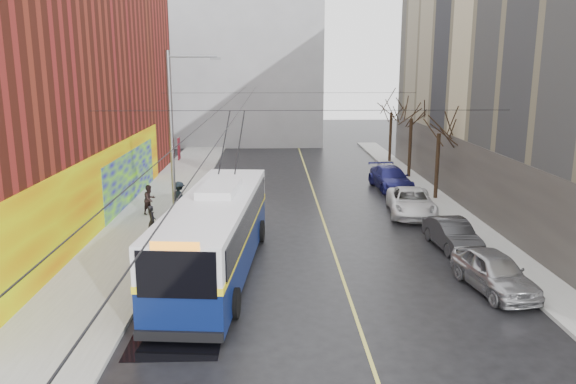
% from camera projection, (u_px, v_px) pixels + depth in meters
% --- Properties ---
extents(ground, '(140.00, 140.00, 0.00)m').
position_uv_depth(ground, '(310.00, 309.00, 19.49)').
color(ground, black).
rests_on(ground, ground).
extents(sidewalk_left, '(4.00, 60.00, 0.15)m').
position_uv_depth(sidewalk_left, '(151.00, 218.00, 30.94)').
color(sidewalk_left, gray).
rests_on(sidewalk_left, ground).
extents(sidewalk_right, '(2.00, 60.00, 0.15)m').
position_uv_depth(sidewalk_right, '(456.00, 215.00, 31.44)').
color(sidewalk_right, gray).
rests_on(sidewalk_right, ground).
extents(lane_line, '(0.12, 50.00, 0.01)m').
position_uv_depth(lane_line, '(319.00, 209.00, 33.18)').
color(lane_line, '#BFB74C').
rests_on(lane_line, ground).
extents(building_left, '(12.11, 36.00, 14.00)m').
position_uv_depth(building_left, '(7.00, 89.00, 31.13)').
color(building_left, '#5F1E13').
rests_on(building_left, ground).
extents(building_far, '(20.50, 12.10, 18.00)m').
position_uv_depth(building_far, '(228.00, 59.00, 61.20)').
color(building_far, gray).
rests_on(building_far, ground).
extents(streetlight_pole, '(2.65, 0.60, 9.00)m').
position_uv_depth(streetlight_pole, '(175.00, 136.00, 28.00)').
color(streetlight_pole, slate).
rests_on(streetlight_pole, ground).
extents(catenary_wires, '(18.00, 60.00, 0.22)m').
position_uv_depth(catenary_wires, '(250.00, 101.00, 32.44)').
color(catenary_wires, black).
extents(tree_near, '(3.20, 3.20, 6.40)m').
position_uv_depth(tree_near, '(440.00, 121.00, 34.26)').
color(tree_near, black).
rests_on(tree_near, ground).
extents(tree_mid, '(3.20, 3.20, 6.68)m').
position_uv_depth(tree_mid, '(412.00, 108.00, 41.02)').
color(tree_mid, black).
rests_on(tree_mid, ground).
extents(tree_far, '(3.20, 3.20, 6.57)m').
position_uv_depth(tree_far, '(392.00, 103.00, 47.87)').
color(tree_far, black).
rests_on(tree_far, ground).
extents(puddle, '(2.82, 3.57, 0.01)m').
position_uv_depth(puddle, '(178.00, 333.00, 17.74)').
color(puddle, black).
rests_on(puddle, ground).
extents(pigeons_flying, '(4.07, 2.66, 1.37)m').
position_uv_depth(pigeons_flying, '(257.00, 90.00, 28.79)').
color(pigeons_flying, slate).
extents(trolleybus, '(3.84, 13.00, 6.09)m').
position_uv_depth(trolleybus, '(216.00, 233.00, 22.62)').
color(trolleybus, '#081442').
rests_on(trolleybus, ground).
extents(parked_car_a, '(2.38, 4.59, 1.49)m').
position_uv_depth(parked_car_a, '(494.00, 272.00, 20.96)').
color(parked_car_a, '#98989C').
rests_on(parked_car_a, ground).
extents(parked_car_b, '(1.81, 4.25, 1.36)m').
position_uv_depth(parked_car_b, '(452.00, 234.00, 25.82)').
color(parked_car_b, '#2B2B2E').
rests_on(parked_car_b, ground).
extents(parked_car_c, '(3.05, 5.54, 1.47)m').
position_uv_depth(parked_car_c, '(411.00, 202.00, 31.73)').
color(parked_car_c, white).
rests_on(parked_car_c, ground).
extents(parked_car_d, '(2.57, 5.39, 1.52)m').
position_uv_depth(parked_car_d, '(390.00, 178.00, 38.34)').
color(parked_car_d, navy).
rests_on(parked_car_d, ground).
extents(following_car, '(2.28, 4.85, 1.61)m').
position_uv_depth(following_car, '(227.00, 183.00, 36.56)').
color(following_car, '#9A999E').
rests_on(following_car, ground).
extents(pedestrian_a, '(0.53, 0.66, 1.55)m').
position_uv_depth(pedestrian_a, '(152.00, 221.00, 27.10)').
color(pedestrian_a, black).
rests_on(pedestrian_a, sidewalk_left).
extents(pedestrian_b, '(0.96, 1.01, 1.65)m').
position_uv_depth(pedestrian_b, '(150.00, 199.00, 31.31)').
color(pedestrian_b, black).
rests_on(pedestrian_b, sidewalk_left).
extents(pedestrian_c, '(1.33, 1.23, 1.80)m').
position_uv_depth(pedestrian_c, '(179.00, 197.00, 31.50)').
color(pedestrian_c, black).
rests_on(pedestrian_c, sidewalk_left).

